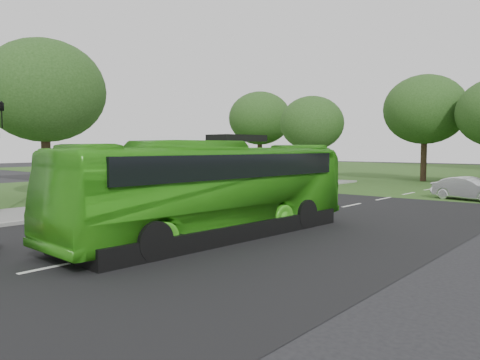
{
  "coord_description": "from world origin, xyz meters",
  "views": [
    {
      "loc": [
        10.88,
        -11.88,
        2.97
      ],
      "look_at": [
        -1.73,
        3.16,
        1.6
      ],
      "focal_mm": 35.0,
      "sensor_mm": 36.0,
      "label": 1
    }
  ],
  "objects_px": {
    "bus": "(214,189)",
    "tree_park_f": "(260,118)",
    "tree_side_near": "(44,91)",
    "tree_park_a": "(312,123)",
    "tree_park_b": "(425,110)",
    "sedan": "(470,189)"
  },
  "relations": [
    {
      "from": "tree_side_near",
      "to": "bus",
      "type": "relative_size",
      "value": 0.8
    },
    {
      "from": "tree_side_near",
      "to": "sedan",
      "type": "bearing_deg",
      "value": 38.23
    },
    {
      "from": "tree_park_b",
      "to": "bus",
      "type": "height_order",
      "value": "tree_park_b"
    },
    {
      "from": "tree_park_a",
      "to": "tree_park_b",
      "type": "xyz_separation_m",
      "value": [
        8.0,
        5.54,
        1.14
      ]
    },
    {
      "from": "tree_side_near",
      "to": "sedan",
      "type": "height_order",
      "value": "tree_side_near"
    },
    {
      "from": "sedan",
      "to": "tree_park_b",
      "type": "bearing_deg",
      "value": 41.02
    },
    {
      "from": "bus",
      "to": "tree_park_f",
      "type": "bearing_deg",
      "value": 128.4
    },
    {
      "from": "tree_park_a",
      "to": "tree_side_near",
      "type": "xyz_separation_m",
      "value": [
        -3.78,
        -22.77,
        1.05
      ]
    },
    {
      "from": "sedan",
      "to": "bus",
      "type": "bearing_deg",
      "value": -179.17
    },
    {
      "from": "tree_park_a",
      "to": "tree_park_f",
      "type": "height_order",
      "value": "tree_park_f"
    },
    {
      "from": "tree_side_near",
      "to": "sedan",
      "type": "distance_m",
      "value": 24.63
    },
    {
      "from": "tree_park_a",
      "to": "sedan",
      "type": "distance_m",
      "value": 17.6
    },
    {
      "from": "tree_park_f",
      "to": "bus",
      "type": "distance_m",
      "value": 35.7
    },
    {
      "from": "tree_park_f",
      "to": "tree_side_near",
      "type": "relative_size",
      "value": 0.99
    },
    {
      "from": "tree_park_b",
      "to": "tree_park_f",
      "type": "height_order",
      "value": "tree_park_b"
    },
    {
      "from": "tree_park_a",
      "to": "tree_park_b",
      "type": "bearing_deg",
      "value": 34.68
    },
    {
      "from": "tree_park_f",
      "to": "tree_side_near",
      "type": "bearing_deg",
      "value": -78.98
    },
    {
      "from": "bus",
      "to": "sedan",
      "type": "height_order",
      "value": "bus"
    },
    {
      "from": "tree_park_b",
      "to": "sedan",
      "type": "distance_m",
      "value": 16.2
    },
    {
      "from": "tree_park_a",
      "to": "bus",
      "type": "relative_size",
      "value": 0.66
    },
    {
      "from": "tree_park_f",
      "to": "tree_side_near",
      "type": "height_order",
      "value": "tree_side_near"
    },
    {
      "from": "tree_park_b",
      "to": "sedan",
      "type": "relative_size",
      "value": 2.33
    }
  ]
}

